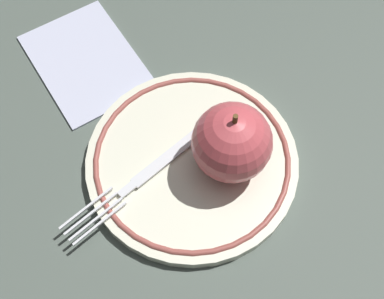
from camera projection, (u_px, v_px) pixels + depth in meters
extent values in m
plane|color=#4A554D|center=(181.00, 181.00, 0.57)|extent=(2.00, 2.00, 0.00)
cylinder|color=beige|center=(192.00, 162.00, 0.57)|extent=(0.23, 0.23, 0.01)
torus|color=#944841|center=(192.00, 160.00, 0.56)|extent=(0.21, 0.21, 0.01)
sphere|color=#C44950|center=(232.00, 143.00, 0.52)|extent=(0.08, 0.08, 0.08)
cylinder|color=brown|center=(235.00, 119.00, 0.48)|extent=(0.00, 0.00, 0.01)
cube|color=silver|center=(172.00, 154.00, 0.56)|extent=(0.03, 0.10, 0.00)
cube|color=silver|center=(127.00, 190.00, 0.54)|extent=(0.01, 0.02, 0.00)
cube|color=silver|center=(86.00, 208.00, 0.53)|extent=(0.01, 0.07, 0.00)
cube|color=silver|center=(91.00, 213.00, 0.53)|extent=(0.01, 0.07, 0.00)
cube|color=silver|center=(96.00, 219.00, 0.53)|extent=(0.01, 0.07, 0.00)
cube|color=silver|center=(101.00, 225.00, 0.53)|extent=(0.01, 0.07, 0.00)
cube|color=#B5B9D1|center=(86.00, 61.00, 0.64)|extent=(0.16, 0.12, 0.01)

